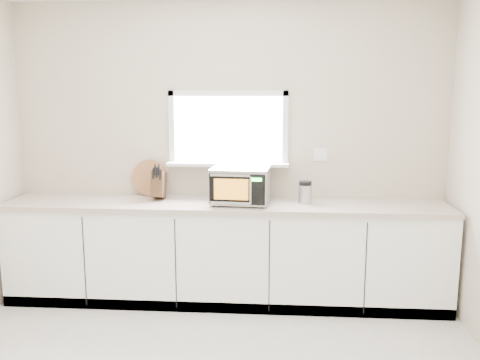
{
  "coord_description": "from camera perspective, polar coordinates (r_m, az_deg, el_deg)",
  "views": [
    {
      "loc": [
        0.45,
        -2.69,
        1.9
      ],
      "look_at": [
        0.14,
        1.55,
        1.15
      ],
      "focal_mm": 38.0,
      "sensor_mm": 36.0,
      "label": 1
    }
  ],
  "objects": [
    {
      "name": "coffee_grinder",
      "position": [
        4.5,
        7.32,
        -1.34
      ],
      "size": [
        0.13,
        0.13,
        0.2
      ],
      "rotation": [
        0.0,
        0.0,
        -0.11
      ],
      "color": "#A8AAAF",
      "rests_on": "countertop"
    },
    {
      "name": "back_wall",
      "position": [
        4.74,
        -1.3,
        3.52
      ],
      "size": [
        4.0,
        0.17,
        2.7
      ],
      "color": "beige",
      "rests_on": "ground"
    },
    {
      "name": "microwave",
      "position": [
        4.43,
        0.03,
        -0.55
      ],
      "size": [
        0.52,
        0.44,
        0.32
      ],
      "rotation": [
        0.0,
        0.0,
        -0.08
      ],
      "color": "black",
      "rests_on": "countertop"
    },
    {
      "name": "cutting_board",
      "position": [
        4.85,
        -10.11,
        0.25
      ],
      "size": [
        0.34,
        0.08,
        0.34
      ],
      "primitive_type": "cylinder",
      "rotation": [
        1.4,
        0.0,
        0.0
      ],
      "color": "#A65E40",
      "rests_on": "countertop"
    },
    {
      "name": "cabinets",
      "position": [
        4.65,
        -1.62,
        -8.28
      ],
      "size": [
        3.92,
        0.6,
        0.88
      ],
      "primitive_type": "cube",
      "color": "white",
      "rests_on": "ground"
    },
    {
      "name": "countertop",
      "position": [
        4.52,
        -1.66,
        -2.77
      ],
      "size": [
        3.92,
        0.64,
        0.04
      ],
      "primitive_type": "cube",
      "color": "#BFAF9E",
      "rests_on": "cabinets"
    },
    {
      "name": "knife_block",
      "position": [
        4.67,
        -9.13,
        -0.46
      ],
      "size": [
        0.11,
        0.23,
        0.33
      ],
      "rotation": [
        0.0,
        0.0,
        -0.0
      ],
      "color": "#462C19",
      "rests_on": "countertop"
    }
  ]
}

